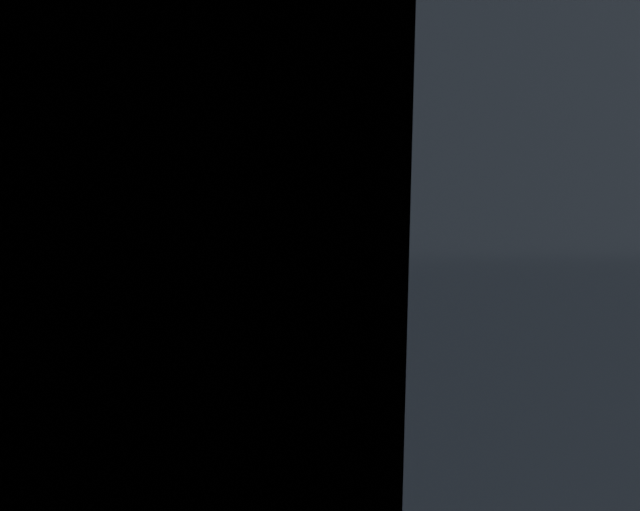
# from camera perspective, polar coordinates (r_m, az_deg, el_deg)

# --- Properties ---
(parking_meter) EXTENTS (0.18, 0.19, 1.43)m
(parking_meter) POSITION_cam_1_polar(r_m,az_deg,el_deg) (2.77, -7.33, -2.01)
(parking_meter) COLOR slate
(parking_meter) RESTS_ON sidewalk_curb
(pedestrian_at_meter) EXTENTS (0.61, 0.40, 1.58)m
(pedestrian_at_meter) POSITION_cam_1_polar(r_m,az_deg,el_deg) (3.02, 4.54, -4.72)
(pedestrian_at_meter) COLOR black
(pedestrian_at_meter) RESTS_ON sidewalk_curb
(background_railing) EXTENTS (24.06, 0.06, 0.98)m
(background_railing) POSITION_cam_1_polar(r_m,az_deg,el_deg) (4.45, -13.72, -5.50)
(background_railing) COLOR gray
(background_railing) RESTS_ON sidewalk_curb
(backdrop_wall) EXTENTS (32.00, 0.50, 3.06)m
(backdrop_wall) POSITION_cam_1_polar(r_m,az_deg,el_deg) (8.05, -18.53, 2.25)
(backdrop_wall) COLOR gray
(backdrop_wall) RESTS_ON ground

